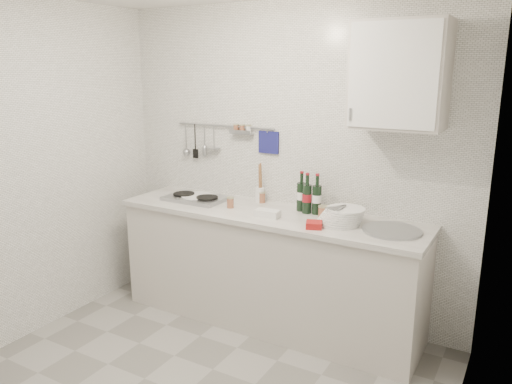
# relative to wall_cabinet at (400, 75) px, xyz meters

# --- Properties ---
(back_wall) EXTENTS (3.00, 0.02, 2.50)m
(back_wall) POSITION_rel_wall_cabinet_xyz_m (-0.90, 0.18, -0.70)
(back_wall) COLOR silver
(back_wall) RESTS_ON floor
(wall_left) EXTENTS (0.02, 2.80, 2.50)m
(wall_left) POSITION_rel_wall_cabinet_xyz_m (-2.40, -1.22, -0.70)
(wall_left) COLOR silver
(wall_left) RESTS_ON floor
(wall_right) EXTENTS (0.02, 2.80, 2.50)m
(wall_right) POSITION_rel_wall_cabinet_xyz_m (0.60, -1.22, -0.70)
(wall_right) COLOR silver
(wall_right) RESTS_ON floor
(counter) EXTENTS (2.44, 0.64, 0.96)m
(counter) POSITION_rel_wall_cabinet_xyz_m (-0.89, -0.12, -1.52)
(counter) COLOR beige
(counter) RESTS_ON floor
(wall_rail) EXTENTS (0.98, 0.09, 0.34)m
(wall_rail) POSITION_rel_wall_cabinet_xyz_m (-1.50, 0.15, -0.52)
(wall_rail) COLOR #93969B
(wall_rail) RESTS_ON back_wall
(wall_cabinet) EXTENTS (0.60, 0.38, 0.70)m
(wall_cabinet) POSITION_rel_wall_cabinet_xyz_m (0.00, 0.00, 0.00)
(wall_cabinet) COLOR beige
(wall_cabinet) RESTS_ON back_wall
(plate_stack_hob) EXTENTS (0.29, 0.28, 0.04)m
(plate_stack_hob) POSITION_rel_wall_cabinet_xyz_m (-1.61, -0.10, -1.01)
(plate_stack_hob) COLOR #5381BC
(plate_stack_hob) RESTS_ON counter
(plate_stack_sink) EXTENTS (0.34, 0.32, 0.12)m
(plate_stack_sink) POSITION_rel_wall_cabinet_xyz_m (-0.31, -0.12, -0.97)
(plate_stack_sink) COLOR white
(plate_stack_sink) RESTS_ON counter
(wine_bottles) EXTENTS (0.21, 0.11, 0.31)m
(wine_bottles) POSITION_rel_wall_cabinet_xyz_m (-0.63, 0.01, -0.87)
(wine_bottles) COLOR black
(wine_bottles) RESTS_ON counter
(butter_dish) EXTENTS (0.19, 0.10, 0.05)m
(butter_dish) POSITION_rel_wall_cabinet_xyz_m (-0.84, -0.24, -1.00)
(butter_dish) COLOR white
(butter_dish) RESTS_ON counter
(strawberry_punnet) EXTENTS (0.14, 0.14, 0.05)m
(strawberry_punnet) POSITION_rel_wall_cabinet_xyz_m (-0.44, -0.31, -1.01)
(strawberry_punnet) COLOR red
(strawberry_punnet) RESTS_ON counter
(utensil_crock) EXTENTS (0.08, 0.08, 0.33)m
(utensil_crock) POSITION_rel_wall_cabinet_xyz_m (-1.10, 0.09, -0.95)
(utensil_crock) COLOR white
(utensil_crock) RESTS_ON counter
(jar_a) EXTENTS (0.07, 0.07, 0.09)m
(jar_a) POSITION_rel_wall_cabinet_xyz_m (-1.08, 0.09, -0.98)
(jar_a) COLOR #91563A
(jar_a) RESTS_ON counter
(jar_b) EXTENTS (0.07, 0.07, 0.08)m
(jar_b) POSITION_rel_wall_cabinet_xyz_m (-0.35, 0.13, -0.99)
(jar_b) COLOR #91563A
(jar_b) RESTS_ON counter
(jar_c) EXTENTS (0.07, 0.07, 0.10)m
(jar_c) POSITION_rel_wall_cabinet_xyz_m (-0.48, -0.07, -0.98)
(jar_c) COLOR #91563A
(jar_c) RESTS_ON counter
(jar_d) EXTENTS (0.06, 0.06, 0.09)m
(jar_d) POSITION_rel_wall_cabinet_xyz_m (-1.22, -0.17, -0.99)
(jar_d) COLOR #91563A
(jar_d) RESTS_ON counter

